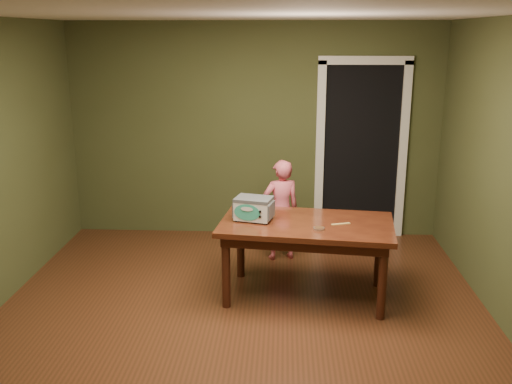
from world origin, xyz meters
The scene contains 8 objects.
floor centered at (0.00, 0.00, 0.00)m, with size 5.00×5.00×0.00m, color #542A18.
room_shell centered at (0.00, 0.00, 1.71)m, with size 4.52×5.02×2.61m.
doorway centered at (1.30, 2.78, 1.06)m, with size 1.10×0.66×2.25m.
dining_table centered at (0.58, 0.69, 0.65)m, with size 1.69×1.08×0.75m.
toy_oven centered at (0.08, 0.73, 0.87)m, with size 0.40×0.31×0.22m.
baking_pan centered at (0.69, 0.48, 0.76)m, with size 0.10×0.10×0.02m.
spatula centered at (0.90, 0.64, 0.75)m, with size 0.18×0.03×0.01m, color tan.
child centered at (0.34, 1.64, 0.57)m, with size 0.41×0.27×1.14m, color #E96074.
Camera 1 is at (0.36, -4.38, 2.45)m, focal length 40.00 mm.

